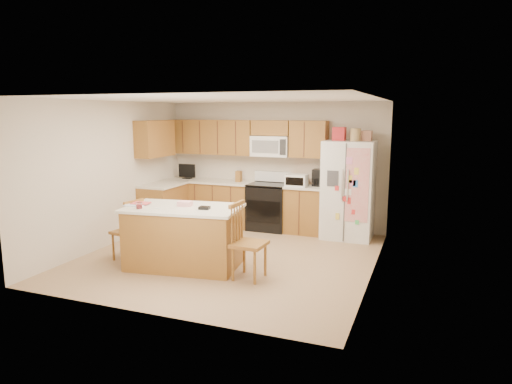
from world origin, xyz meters
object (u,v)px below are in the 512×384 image
at_px(stove, 269,206).
at_px(windsor_chair_right, 247,243).
at_px(windsor_chair_left, 129,231).
at_px(windsor_chair_back, 208,229).
at_px(refrigerator, 348,189).
at_px(island, 184,237).

relative_size(stove, windsor_chair_right, 1.05).
relative_size(windsor_chair_left, windsor_chair_back, 1.10).
xyz_separation_m(stove, refrigerator, (1.57, -0.06, 0.45)).
distance_m(windsor_chair_left, windsor_chair_right, 2.06).
bearing_deg(windsor_chair_right, windsor_chair_back, 141.52).
bearing_deg(island, windsor_chair_right, -5.84).
bearing_deg(refrigerator, windsor_chair_left, -139.86).
height_order(windsor_chair_back, windsor_chair_right, windsor_chair_right).
bearing_deg(island, refrigerator, 51.39).
bearing_deg(refrigerator, windsor_chair_back, -137.38).
height_order(refrigerator, windsor_chair_left, refrigerator).
bearing_deg(stove, refrigerator, -2.30).
bearing_deg(stove, windsor_chair_back, -102.06).
height_order(stove, refrigerator, refrigerator).
relative_size(stove, windsor_chair_left, 1.17).
xyz_separation_m(windsor_chair_left, windsor_chair_back, (1.03, 0.72, -0.04)).
distance_m(stove, refrigerator, 1.63).
height_order(stove, island, stove).
relative_size(island, windsor_chair_back, 2.05).
bearing_deg(windsor_chair_right, windsor_chair_left, 177.13).
xyz_separation_m(windsor_chair_back, windsor_chair_right, (1.03, -0.82, 0.09)).
xyz_separation_m(stove, island, (-0.44, -2.59, -0.01)).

